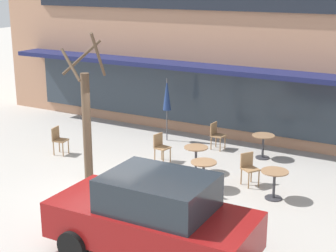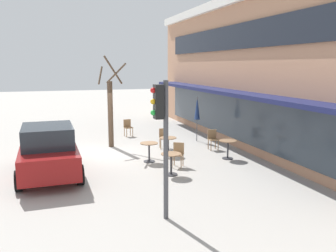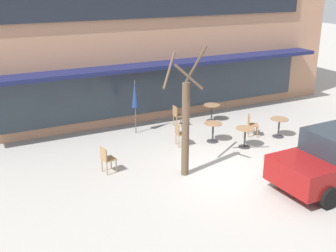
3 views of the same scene
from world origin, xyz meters
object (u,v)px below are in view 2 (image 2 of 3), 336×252
object	(u,v)px
cafe_chair_0	(128,126)
parked_sedan	(49,151)
cafe_table_mid_patio	(149,149)
cafe_table_streetside	(168,143)
cafe_chair_3	(213,138)
patio_umbrella_green_folded	(197,109)
cafe_chair_1	(178,153)
cafe_table_near_wall	(228,146)
cafe_table_by_tree	(171,160)
street_tree	(110,109)
traffic_light_pole	(162,127)
cafe_chair_2	(164,137)

from	to	relation	value
cafe_chair_0	parked_sedan	world-z (taller)	parked_sedan
cafe_table_mid_patio	parked_sedan	world-z (taller)	parked_sedan
cafe_table_streetside	parked_sedan	size ratio (longest dim) A/B	0.18
cafe_table_mid_patio	cafe_chair_3	size ratio (longest dim) A/B	0.85
patio_umbrella_green_folded	cafe_chair_1	world-z (taller)	patio_umbrella_green_folded
cafe_table_near_wall	cafe_chair_3	distance (m)	1.67
patio_umbrella_green_folded	cafe_table_by_tree	bearing A→B (deg)	-31.35
cafe_chair_1	cafe_table_streetside	bearing A→B (deg)	174.57
patio_umbrella_green_folded	cafe_chair_3	world-z (taller)	patio_umbrella_green_folded
cafe_chair_0	cafe_chair_3	size ratio (longest dim) A/B	1.00
cafe_table_near_wall	street_tree	bearing A→B (deg)	-131.45
cafe_table_near_wall	cafe_chair_0	size ratio (longest dim) A/B	0.85
cafe_table_streetside	cafe_table_by_tree	bearing A→B (deg)	-15.80
cafe_chair_0	cafe_chair_3	xyz separation A→B (m)	(4.17, 3.00, 0.00)
cafe_table_streetside	patio_umbrella_green_folded	xyz separation A→B (m)	(-2.27, 2.24, 1.11)
cafe_table_streetside	cafe_chair_1	world-z (taller)	cafe_chair_1
parked_sedan	traffic_light_pole	bearing A→B (deg)	30.67
cafe_table_near_wall	traffic_light_pole	bearing A→B (deg)	-42.10
cafe_chair_0	cafe_chair_1	world-z (taller)	same
cafe_table_streetside	cafe_chair_1	size ratio (longest dim) A/B	0.85
cafe_table_near_wall	traffic_light_pole	xyz separation A→B (m)	(4.63, -4.18, 1.78)
cafe_table_near_wall	cafe_table_mid_patio	size ratio (longest dim) A/B	1.00
cafe_table_by_tree	street_tree	bearing A→B (deg)	-165.60
cafe_table_streetside	patio_umbrella_green_folded	bearing A→B (deg)	135.42
traffic_light_pole	cafe_table_near_wall	bearing A→B (deg)	137.90
cafe_chair_3	cafe_chair_1	bearing A→B (deg)	-48.97
cafe_chair_2	cafe_chair_3	size ratio (longest dim) A/B	1.00
cafe_table_near_wall	cafe_table_streetside	world-z (taller)	same
cafe_chair_2	cafe_chair_1	bearing A→B (deg)	-7.15
cafe_table_by_tree	cafe_chair_0	distance (m)	7.16
parked_sedan	cafe_chair_1	bearing A→B (deg)	86.85
cafe_table_by_tree	patio_umbrella_green_folded	world-z (taller)	patio_umbrella_green_folded
patio_umbrella_green_folded	traffic_light_pole	distance (m)	9.28
cafe_table_mid_patio	parked_sedan	size ratio (longest dim) A/B	0.18
cafe_table_near_wall	cafe_chair_3	world-z (taller)	cafe_chair_3
patio_umbrella_green_folded	traffic_light_pole	bearing A→B (deg)	-27.75
cafe_table_mid_patio	cafe_chair_1	bearing A→B (deg)	42.34
cafe_table_mid_patio	cafe_chair_1	distance (m)	1.28
cafe_table_streetside	cafe_table_near_wall	bearing A→B (deg)	58.56
cafe_table_near_wall	parked_sedan	bearing A→B (deg)	-88.70
cafe_table_streetside	parked_sedan	bearing A→B (deg)	-73.01
patio_umbrella_green_folded	cafe_chair_3	distance (m)	2.19
patio_umbrella_green_folded	cafe_chair_2	size ratio (longest dim) A/B	2.47
cafe_table_mid_patio	cafe_chair_3	bearing A→B (deg)	109.11
patio_umbrella_green_folded	traffic_light_pole	world-z (taller)	traffic_light_pole
cafe_chair_1	parked_sedan	distance (m)	4.59
cafe_table_mid_patio	cafe_chair_0	distance (m)	5.30
cafe_chair_1	cafe_chair_2	xyz separation A→B (m)	(-3.02, 0.38, 0.00)
cafe_chair_3	traffic_light_pole	world-z (taller)	traffic_light_pole
cafe_table_by_tree	cafe_table_streetside	bearing A→B (deg)	164.20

